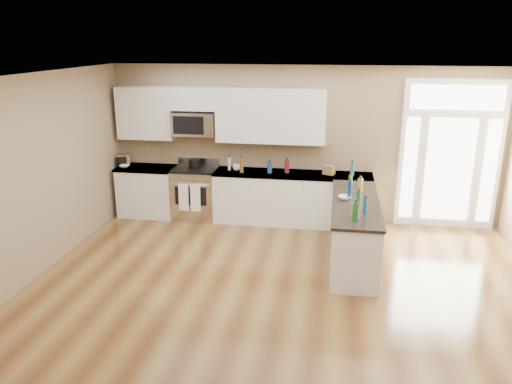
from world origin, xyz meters
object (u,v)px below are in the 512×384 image
Objects in this scene: kitchen_range at (196,193)px; toaster_oven at (124,160)px; peninsula_cabinet at (354,233)px; stockpot at (195,163)px.

kitchen_range is 4.47× the size of toaster_oven.
peninsula_cabinet is 3.32m from stockpot.
stockpot is (-0.02, 0.08, 0.56)m from kitchen_range.
stockpot is 0.92× the size of toaster_oven.
stockpot reaches higher than kitchen_range.
peninsula_cabinet is 4.58m from toaster_oven.
peninsula_cabinet is 2.15× the size of kitchen_range.
kitchen_range is 1.52m from toaster_oven.
toaster_oven is at bearing 176.82° from kitchen_range.
kitchen_range is 4.83× the size of stockpot.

